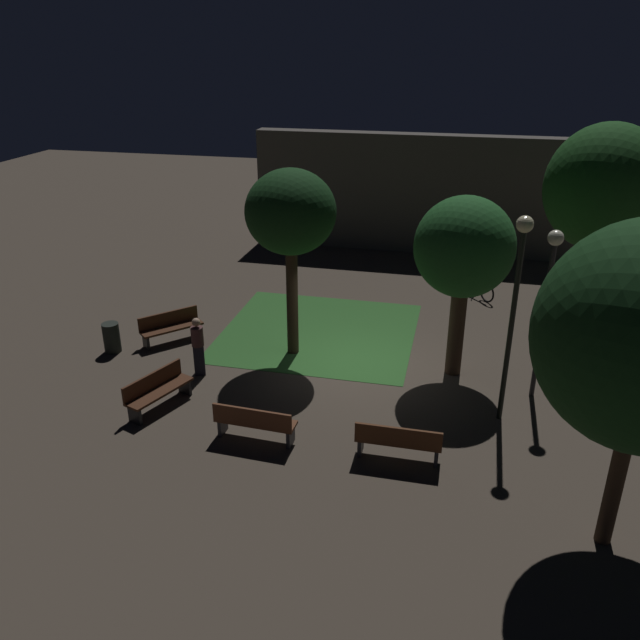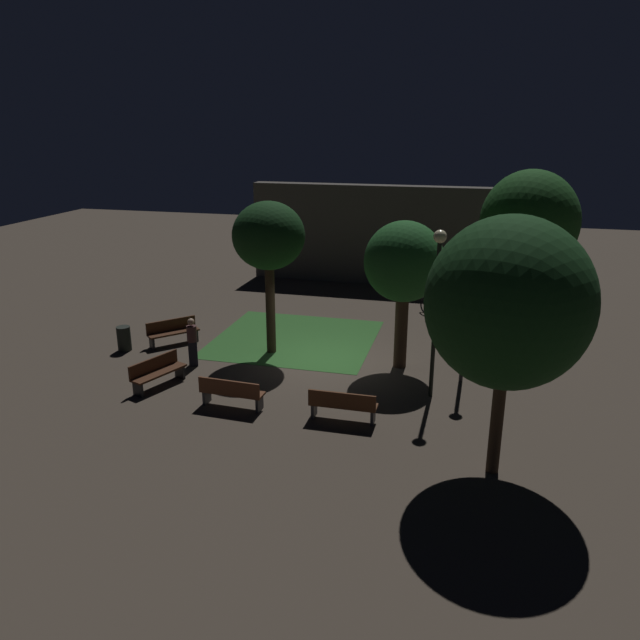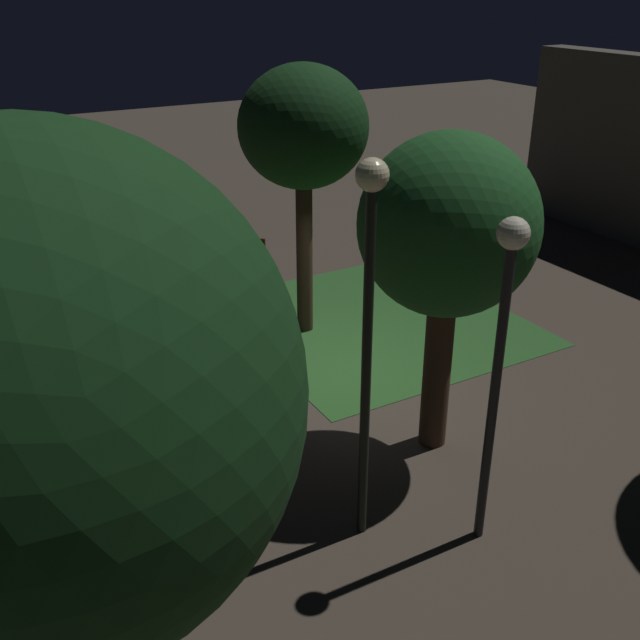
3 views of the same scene
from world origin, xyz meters
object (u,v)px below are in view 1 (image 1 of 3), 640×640
Objects in this scene: bench_path_side at (157,389)px; bench_front_right at (171,326)px; bench_corner at (398,441)px; tree_tall_center at (291,214)px; bench_lawn_edge at (254,422)px; bicycle at (477,288)px; tree_near_wall at (464,249)px; lamp_post_plaza_west at (516,288)px; tree_back_left at (605,188)px; trash_bin at (112,338)px; lamp_post_near_wall at (548,286)px; bench_near_trees at (630,350)px; pedestrian at (198,345)px.

bench_front_right is (-1.27, 3.43, 0.00)m from bench_path_side.
tree_tall_center reaches higher than bench_corner.
bicycle is at bearing 64.28° from bench_lawn_edge.
tree_near_wall is 2.33m from lamp_post_plaza_west.
lamp_post_plaza_west is at bearing -111.65° from tree_back_left.
trash_bin is at bearing -174.42° from tree_near_wall.
bench_lawn_edge is at bearing -131.44° from tree_back_left.
trash_bin is at bearing -156.31° from tree_back_left.
bench_lawn_edge is at bearing -134.65° from tree_near_wall.
tree_near_wall reaches higher than bench_path_side.
bench_corner reaches higher than trash_bin.
bench_near_trees is at bearing 39.49° from lamp_post_near_wall.
bench_front_right is 1.67m from trash_bin.
tree_tall_center is at bearing 158.38° from lamp_post_plaza_west.
bench_corner is at bearing -103.17° from tree_near_wall.
tree_tall_center is 4.15m from pedestrian.
trash_bin is (-13.99, -2.31, -0.05)m from bench_near_trees.
bicycle is (1.57, 9.77, -0.14)m from bench_corner.
bench_corner is at bearing -51.57° from tree_tall_center.
lamp_post_plaza_west is (2.13, 2.15, 2.77)m from bench_corner.
bench_corner is 6.09m from pedestrian.
bench_lawn_edge is at bearing -31.52° from trash_bin.
bench_lawn_edge is 7.38m from lamp_post_near_wall.
pedestrian is at bearing -134.46° from bicycle.
bench_front_right is at bearing 36.85° from trash_bin.
bench_lawn_edge is 2.13× the size of trash_bin.
lamp_post_plaza_west is at bearing -60.25° from tree_near_wall.
tree_back_left is at bearing 37.68° from bench_path_side.
bicycle is (0.59, 5.61, -3.06)m from tree_near_wall.
tree_back_left is 12.69m from pedestrian.
bench_corner is (3.14, -0.00, 0.00)m from bench_lawn_edge.
bench_corner is 6.57m from tree_tall_center.
bench_near_trees is at bearing 16.93° from tree_near_wall.
lamp_post_near_wall reaches higher than bench_front_right.
bench_lawn_edge is 1.44× the size of bicycle.
tree_back_left reaches higher than bench_path_side.
lamp_post_near_wall is at bearing 49.20° from bench_corner.
bicycle is 0.78× the size of pedestrian.
pedestrian reaches higher than bench_corner.
lamp_post_plaza_west is (-3.42, -3.41, 2.77)m from bench_near_trees.
lamp_post_plaza_west is at bearing 9.51° from bench_path_side.
bench_lawn_edge is at bearing -85.81° from tree_tall_center.
trash_bin is (-2.60, 2.44, -0.05)m from bench_path_side.
lamp_post_near_wall is 4.94× the size of trash_bin.
tree_near_wall is 2.17m from lamp_post_near_wall.
tree_back_left reaches higher than bench_front_right.
bench_path_side is at bearing -153.78° from tree_near_wall.
bench_corner is 0.35× the size of tree_tall_center.
trash_bin is at bearing 174.05° from lamp_post_plaza_west.
bench_front_right is 0.35× the size of tree_near_wall.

